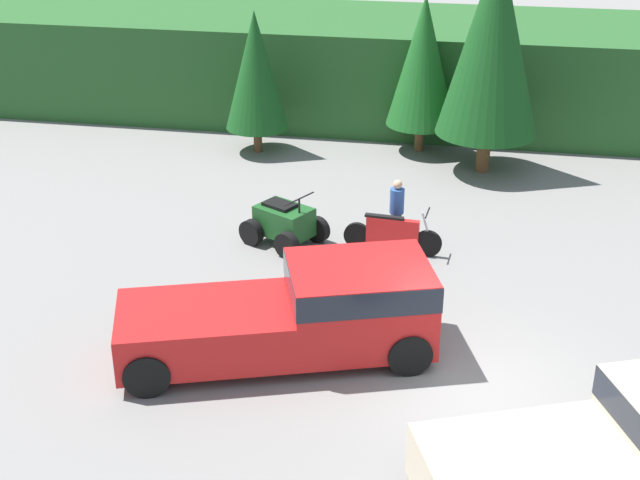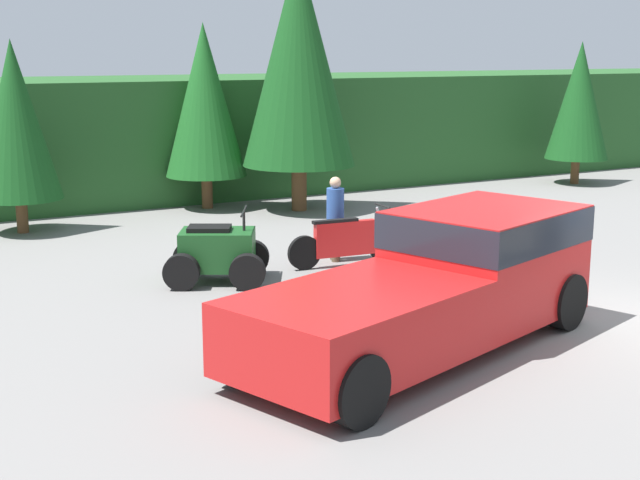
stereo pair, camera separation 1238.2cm
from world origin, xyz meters
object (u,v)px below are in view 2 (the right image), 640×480
pickup_truck_red (444,278)px  quad_atv (218,254)px  dirt_bike (345,242)px  rider_person (335,215)px

pickup_truck_red → quad_atv: (-1.46, 4.73, -0.45)m
quad_atv → pickup_truck_red: bearing=-44.4°
dirt_bike → quad_atv: (-2.62, 0.01, 0.05)m
dirt_bike → rider_person: bearing=90.3°
dirt_bike → quad_atv: 2.62m
pickup_truck_red → rider_person: size_ratio=3.75×
rider_person → quad_atv: bearing=-150.2°
pickup_truck_red → quad_atv: bearing=88.3°
pickup_truck_red → rider_person: pickup_truck_red is taller
pickup_truck_red → rider_person: 5.30m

